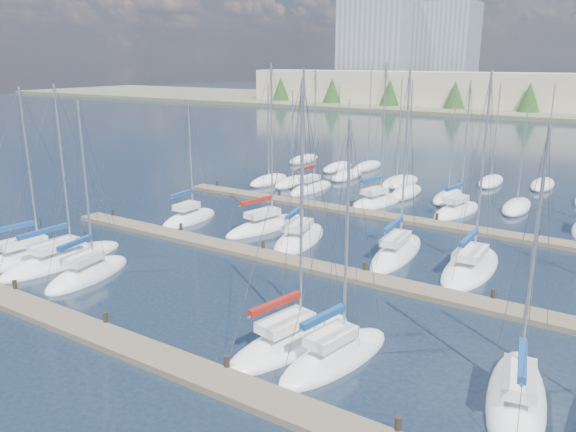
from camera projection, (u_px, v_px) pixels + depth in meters
The scene contains 20 objects.
ground at pixel (480, 166), 73.00m from camera, with size 400.00×400.00×0.00m, color #1B2737.
dock_near at pixel (148, 354), 26.14m from camera, with size 44.00×1.93×1.10m.
dock_mid at pixel (304, 265), 37.44m from camera, with size 44.00×1.93×1.10m.
dock_far at pixel (388, 217), 48.75m from camera, with size 44.00×1.93×1.10m.
sailboat_c at pixel (88, 274), 35.75m from camera, with size 3.73×7.22×11.75m.
sailboat_e at pixel (335, 357), 25.80m from camera, with size 3.64×7.52×11.73m.
sailboat_n at pixel (311, 188), 59.27m from camera, with size 2.51×7.31×13.21m.
sailboat_k at pixel (397, 253), 39.66m from camera, with size 3.12×9.06×13.49m.
sailboat_a at pixel (30, 257), 38.80m from camera, with size 3.78×8.97×12.44m.
sailboat_o at pixel (376, 202), 53.57m from camera, with size 4.14×7.73×13.83m.
sailboat_d at pixel (291, 342), 27.17m from camera, with size 4.12×8.42×13.26m.
sailboat_b at pixel (63, 260), 38.22m from camera, with size 3.05×9.28×12.64m.
sailboat_h at pixel (189, 219), 48.13m from camera, with size 2.63×6.36×10.95m.
sailboat_j at pixel (300, 239), 42.78m from camera, with size 4.43×8.46×13.54m.
sailboat_p at pixel (457, 211), 50.54m from camera, with size 3.64×7.49×12.39m.
sailboat_i at pixel (266, 226), 45.99m from camera, with size 4.07×8.75×13.81m.
sailboat_f at pixel (516, 399), 22.58m from camera, with size 3.72×8.47×11.87m.
sailboat_l at pixel (471, 267), 36.86m from camera, with size 3.10×9.06×13.53m.
distant_boats at pixel (401, 182), 62.09m from camera, with size 36.93×20.75×13.30m.
shoreline at pixel (522, 82), 150.44m from camera, with size 400.00×60.00×38.00m.
Camera 1 is at (18.24, -14.08, 13.40)m, focal length 35.00 mm.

